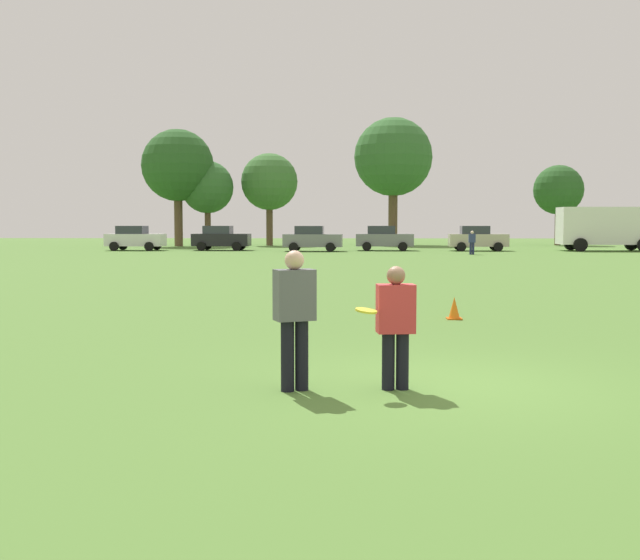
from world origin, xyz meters
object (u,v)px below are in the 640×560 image
(traffic_cone, at_px, (454,309))
(bystander_sideline_watcher, at_px, (472,241))
(player_thrower, at_px, (295,312))
(parked_car_mid_left, at_px, (221,238))
(player_defender, at_px, (396,321))
(parked_car_near_left, at_px, (135,238))
(box_truck, at_px, (616,227))
(frisbee, at_px, (366,311))
(parked_car_center, at_px, (312,238))
(parked_car_near_right, at_px, (477,238))
(parked_car_mid_right, at_px, (384,238))

(traffic_cone, relative_size, bystander_sideline_watcher, 0.31)
(player_thrower, height_order, parked_car_mid_left, parked_car_mid_left)
(player_defender, xyz_separation_m, parked_car_near_left, (-16.31, 46.39, 0.06))
(player_thrower, bearing_deg, parked_car_mid_left, 100.55)
(box_truck, height_order, bystander_sideline_watcher, box_truck)
(parked_car_mid_left, height_order, box_truck, box_truck)
(traffic_cone, bearing_deg, frisbee, -106.12)
(parked_car_near_left, bearing_deg, parked_car_center, -5.16)
(player_thrower, bearing_deg, parked_car_near_right, 77.74)
(traffic_cone, relative_size, parked_car_near_right, 0.11)
(parked_car_near_left, bearing_deg, parked_car_mid_right, 1.26)
(traffic_cone, height_order, parked_car_near_right, parked_car_near_right)
(parked_car_near_right, height_order, box_truck, box_truck)
(frisbee, bearing_deg, parked_car_near_left, 108.88)
(parked_car_center, height_order, parked_car_near_right, same)
(frisbee, distance_m, parked_car_near_left, 49.24)
(parked_car_center, bearing_deg, bystander_sideline_watcher, -26.11)
(player_defender, relative_size, box_truck, 0.18)
(parked_car_near_left, xyz_separation_m, bystander_sideline_watcher, (23.75, -6.37, -0.06))
(traffic_cone, xyz_separation_m, parked_car_near_left, (-18.01, 39.43, 0.69))
(frisbee, bearing_deg, parked_car_mid_left, 101.56)
(player_thrower, relative_size, frisbee, 6.36)
(parked_car_near_right, xyz_separation_m, box_truck, (10.04, 0.28, 0.83))
(parked_car_mid_right, xyz_separation_m, box_truck, (16.82, -0.05, 0.83))
(parked_car_near_left, distance_m, parked_car_mid_right, 18.41)
(box_truck, xyz_separation_m, bystander_sideline_watcher, (-11.47, -6.73, -0.89))
(bystander_sideline_watcher, bearing_deg, parked_car_near_right, 77.47)
(box_truck, bearing_deg, parked_car_mid_right, 179.85)
(parked_car_near_left, height_order, parked_car_mid_left, same)
(player_defender, relative_size, traffic_cone, 3.21)
(frisbee, relative_size, parked_car_near_left, 0.06)
(player_thrower, height_order, player_defender, player_thrower)
(parked_car_mid_right, distance_m, box_truck, 16.84)
(player_defender, distance_m, frisbee, 0.45)
(parked_car_near_left, distance_m, parked_car_center, 13.24)
(player_thrower, bearing_deg, parked_car_center, 92.37)
(parked_car_near_right, distance_m, bystander_sideline_watcher, 6.60)
(parked_car_near_left, height_order, parked_car_mid_right, same)
(player_defender, bearing_deg, parked_car_near_left, 109.37)
(parked_car_mid_right, bearing_deg, parked_car_mid_left, 179.73)
(parked_car_mid_left, bearing_deg, box_truck, -0.20)
(parked_car_center, relative_size, box_truck, 0.50)
(parked_car_mid_left, relative_size, box_truck, 0.50)
(parked_car_mid_left, bearing_deg, parked_car_center, -13.53)
(traffic_cone, distance_m, parked_car_mid_right, 39.84)
(box_truck, bearing_deg, traffic_cone, -113.39)
(player_thrower, xyz_separation_m, parked_car_mid_left, (-8.75, 46.96, -0.06))
(frisbee, height_order, parked_car_center, parked_car_center)
(player_defender, height_order, traffic_cone, player_defender)
(parked_car_near_right, height_order, bystander_sideline_watcher, parked_car_near_right)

